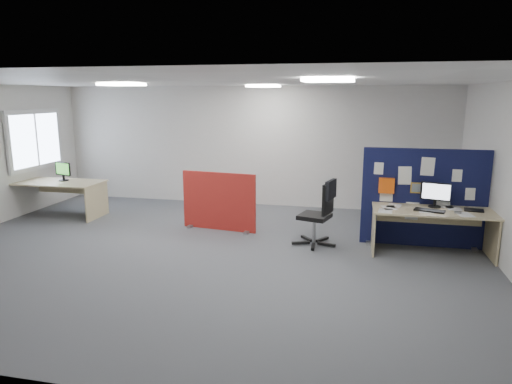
% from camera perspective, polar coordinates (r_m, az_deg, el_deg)
% --- Properties ---
extents(floor, '(9.00, 9.00, 0.00)m').
position_cam_1_polar(floor, '(7.46, -6.79, -7.63)').
color(floor, '#56595E').
rests_on(floor, ground).
extents(ceiling, '(9.00, 7.00, 0.02)m').
position_cam_1_polar(ceiling, '(7.03, -7.35, 13.59)').
color(ceiling, white).
rests_on(ceiling, wall_back).
extents(wall_back, '(9.00, 0.02, 2.70)m').
position_cam_1_polar(wall_back, '(10.45, -0.68, 5.72)').
color(wall_back, silver).
rests_on(wall_back, floor).
extents(wall_front, '(9.00, 0.02, 2.70)m').
position_cam_1_polar(wall_front, '(4.07, -23.64, -5.36)').
color(wall_front, silver).
rests_on(wall_front, floor).
extents(window, '(0.06, 1.70, 1.30)m').
position_cam_1_polar(window, '(11.01, -25.86, 5.90)').
color(window, white).
rests_on(window, wall_left).
extents(ceiling_lights, '(4.10, 4.10, 0.04)m').
position_cam_1_polar(ceiling_lights, '(7.56, -3.16, 13.32)').
color(ceiling_lights, white).
rests_on(ceiling_lights, ceiling).
extents(navy_divider, '(1.99, 0.30, 1.65)m').
position_cam_1_polar(navy_divider, '(8.04, 20.05, -0.72)').
color(navy_divider, black).
rests_on(navy_divider, floor).
extents(main_desk, '(1.84, 0.82, 0.73)m').
position_cam_1_polar(main_desk, '(7.78, 21.11, -3.20)').
color(main_desk, tan).
rests_on(main_desk, floor).
extents(monitor_main, '(0.45, 0.19, 0.40)m').
position_cam_1_polar(monitor_main, '(7.83, 21.51, -0.18)').
color(monitor_main, black).
rests_on(monitor_main, main_desk).
extents(keyboard, '(0.48, 0.30, 0.02)m').
position_cam_1_polar(keyboard, '(7.58, 20.87, -2.17)').
color(keyboard, black).
rests_on(keyboard, main_desk).
extents(mouse, '(0.11, 0.08, 0.03)m').
position_cam_1_polar(mouse, '(7.60, 23.91, -2.35)').
color(mouse, gray).
rests_on(mouse, main_desk).
extents(paper_tray, '(0.31, 0.27, 0.01)m').
position_cam_1_polar(paper_tray, '(7.89, 25.59, -2.06)').
color(paper_tray, black).
rests_on(paper_tray, main_desk).
extents(red_divider, '(1.46, 0.30, 1.10)m').
position_cam_1_polar(red_divider, '(8.57, -4.67, -1.25)').
color(red_divider, maroon).
rests_on(red_divider, floor).
extents(second_desk, '(1.79, 0.89, 0.73)m').
position_cam_1_polar(second_desk, '(10.41, -23.27, 0.32)').
color(second_desk, tan).
rests_on(second_desk, floor).
extents(monitor_second, '(0.42, 0.20, 0.39)m').
position_cam_1_polar(monitor_second, '(10.40, -22.99, 2.49)').
color(monitor_second, black).
rests_on(monitor_second, second_desk).
extents(office_chair, '(0.75, 0.72, 1.12)m').
position_cam_1_polar(office_chair, '(7.67, 8.15, -2.14)').
color(office_chair, black).
rests_on(office_chair, floor).
extents(desk_papers, '(1.41, 0.87, 0.00)m').
position_cam_1_polar(desk_papers, '(7.68, 20.06, -2.01)').
color(desk_papers, white).
rests_on(desk_papers, main_desk).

